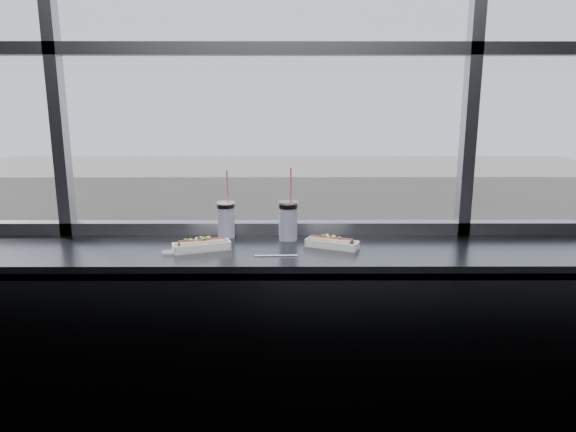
{
  "coord_description": "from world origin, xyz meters",
  "views": [
    {
      "loc": [
        0.11,
        -1.04,
        1.75
      ],
      "look_at": [
        0.11,
        1.23,
        1.25
      ],
      "focal_mm": 32.0,
      "sensor_mm": 36.0,
      "label": 1
    }
  ],
  "objects_px": {
    "tree_left": "(138,258)",
    "wrapper": "(170,252)",
    "soda_cup_right": "(288,219)",
    "hotdog_tray_left": "(202,245)",
    "pedestrian_c": "(388,288)",
    "loose_straw": "(276,256)",
    "hotdog_tray_right": "(332,242)",
    "car_far_a": "(109,319)",
    "car_far_c": "(518,319)",
    "tree_center": "(300,265)",
    "tree_right": "(482,262)",
    "car_near_c": "(237,400)",
    "pedestrian_a": "(212,293)",
    "car_near_b": "(145,401)",
    "pedestrian_d": "(398,294)",
    "car_near_d": "(467,400)",
    "car_far_b": "(355,318)",
    "soda_cup_left": "(226,218)"
  },
  "relations": [
    {
      "from": "tree_left",
      "to": "wrapper",
      "type": "bearing_deg",
      "value": -72.97
    },
    {
      "from": "soda_cup_right",
      "to": "tree_left",
      "type": "height_order",
      "value": "soda_cup_right"
    },
    {
      "from": "hotdog_tray_left",
      "to": "pedestrian_c",
      "type": "relative_size",
      "value": 0.13
    },
    {
      "from": "loose_straw",
      "to": "wrapper",
      "type": "xyz_separation_m",
      "value": [
        -0.47,
        0.03,
        0.01
      ]
    },
    {
      "from": "hotdog_tray_right",
      "to": "car_far_a",
      "type": "bearing_deg",
      "value": 136.74
    },
    {
      "from": "car_far_c",
      "to": "tree_left",
      "type": "height_order",
      "value": "tree_left"
    },
    {
      "from": "hotdog_tray_right",
      "to": "tree_center",
      "type": "distance_m",
      "value": 29.74
    },
    {
      "from": "tree_center",
      "to": "tree_right",
      "type": "bearing_deg",
      "value": 0.0
    },
    {
      "from": "car_near_c",
      "to": "pedestrian_a",
      "type": "xyz_separation_m",
      "value": [
        -2.72,
        12.04,
        -0.04
      ]
    },
    {
      "from": "soda_cup_right",
      "to": "car_near_c",
      "type": "relative_size",
      "value": 0.06
    },
    {
      "from": "car_near_b",
      "to": "tree_right",
      "type": "distance_m",
      "value": 21.61
    },
    {
      "from": "soda_cup_right",
      "to": "pedestrian_d",
      "type": "distance_m",
      "value": 30.97
    },
    {
      "from": "car_near_d",
      "to": "tree_right",
      "type": "xyz_separation_m",
      "value": [
        4.9,
        12.0,
        1.97
      ]
    },
    {
      "from": "pedestrian_a",
      "to": "car_far_a",
      "type": "bearing_deg",
      "value": -141.79
    },
    {
      "from": "loose_straw",
      "to": "tree_left",
      "type": "height_order",
      "value": "loose_straw"
    },
    {
      "from": "tree_center",
      "to": "car_far_a",
      "type": "bearing_deg",
      "value": -159.53
    },
    {
      "from": "pedestrian_d",
      "to": "tree_right",
      "type": "height_order",
      "value": "tree_right"
    },
    {
      "from": "wrapper",
      "to": "tree_right",
      "type": "xyz_separation_m",
      "value": [
        12.7,
        28.37,
        -9.05
      ]
    },
    {
      "from": "car_near_c",
      "to": "tree_right",
      "type": "distance_m",
      "value": 18.68
    },
    {
      "from": "car_far_b",
      "to": "tree_left",
      "type": "height_order",
      "value": "tree_left"
    },
    {
      "from": "soda_cup_right",
      "to": "tree_center",
      "type": "xyz_separation_m",
      "value": [
        0.87,
        28.13,
        -9.3
      ]
    },
    {
      "from": "hotdog_tray_right",
      "to": "pedestrian_a",
      "type": "bearing_deg",
      "value": 124.11
    },
    {
      "from": "tree_center",
      "to": "car_near_c",
      "type": "bearing_deg",
      "value": -103.43
    },
    {
      "from": "car_far_a",
      "to": "car_far_b",
      "type": "xyz_separation_m",
      "value": [
        13.67,
        0.0,
        0.02
      ]
    },
    {
      "from": "wrapper",
      "to": "car_near_b",
      "type": "distance_m",
      "value": 20.42
    },
    {
      "from": "car_near_d",
      "to": "pedestrian_c",
      "type": "distance_m",
      "value": 12.9
    },
    {
      "from": "tree_left",
      "to": "loose_straw",
      "type": "bearing_deg",
      "value": -72.13
    },
    {
      "from": "soda_cup_right",
      "to": "car_far_b",
      "type": "distance_m",
      "value": 26.82
    },
    {
      "from": "hotdog_tray_right",
      "to": "car_near_b",
      "type": "relative_size",
      "value": 0.04
    },
    {
      "from": "loose_straw",
      "to": "tree_center",
      "type": "height_order",
      "value": "loose_straw"
    },
    {
      "from": "loose_straw",
      "to": "car_far_a",
      "type": "distance_m",
      "value": 28.51
    },
    {
      "from": "soda_cup_left",
      "to": "wrapper",
      "type": "bearing_deg",
      "value": -126.1
    },
    {
      "from": "car_far_b",
      "to": "pedestrian_a",
      "type": "bearing_deg",
      "value": 65.35
    },
    {
      "from": "car_near_c",
      "to": "tree_center",
      "type": "height_order",
      "value": "tree_center"
    },
    {
      "from": "car_far_c",
      "to": "pedestrian_d",
      "type": "distance_m",
      "value": 7.03
    },
    {
      "from": "wrapper",
      "to": "pedestrian_a",
      "type": "bearing_deg",
      "value": 98.4
    },
    {
      "from": "soda_cup_right",
      "to": "wrapper",
      "type": "height_order",
      "value": "soda_cup_right"
    },
    {
      "from": "car_far_a",
      "to": "pedestrian_d",
      "type": "xyz_separation_m",
      "value": [
        16.87,
        3.88,
        -0.07
      ]
    },
    {
      "from": "soda_cup_left",
      "to": "hotdog_tray_left",
      "type": "bearing_deg",
      "value": -109.72
    },
    {
      "from": "hotdog_tray_left",
      "to": "tree_left",
      "type": "distance_m",
      "value": 30.93
    },
    {
      "from": "hotdog_tray_right",
      "to": "pedestrian_d",
      "type": "bearing_deg",
      "value": 100.62
    },
    {
      "from": "car_near_b",
      "to": "pedestrian_c",
      "type": "height_order",
      "value": "pedestrian_c"
    },
    {
      "from": "soda_cup_right",
      "to": "car_near_d",
      "type": "distance_m",
      "value": 20.89
    },
    {
      "from": "wrapper",
      "to": "car_far_b",
      "type": "height_order",
      "value": "wrapper"
    },
    {
      "from": "hotdog_tray_left",
      "to": "soda_cup_right",
      "type": "relative_size",
      "value": 0.75
    },
    {
      "from": "pedestrian_d",
      "to": "car_near_c",
      "type": "bearing_deg",
      "value": -37.21
    },
    {
      "from": "car_near_c",
      "to": "hotdog_tray_left",
      "type": "bearing_deg",
      "value": -177.32
    },
    {
      "from": "soda_cup_right",
      "to": "car_far_a",
      "type": "distance_m",
      "value": 28.33
    },
    {
      "from": "pedestrian_a",
      "to": "tree_center",
      "type": "xyz_separation_m",
      "value": [
        5.58,
        -0.04,
        1.85
      ]
    },
    {
      "from": "hotdog_tray_left",
      "to": "pedestrian_c",
      "type": "bearing_deg",
      "value": 57.15
    }
  ]
}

